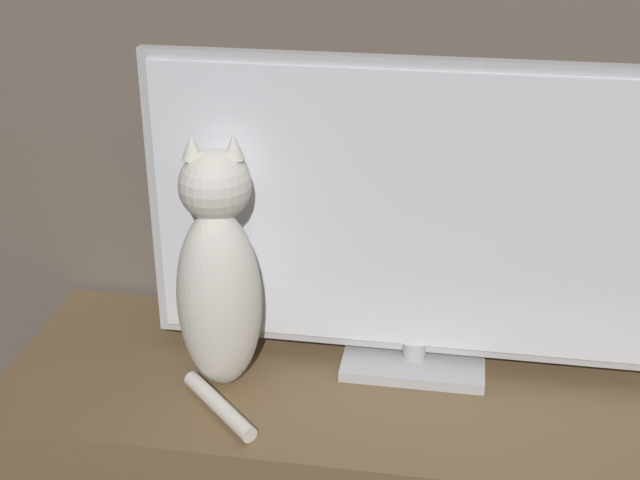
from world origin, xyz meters
The scene contains 2 objects.
tv centered at (0.01, 1.01, 0.79)m, with size 0.97×0.16×0.58m.
cat centered at (-0.33, 0.90, 0.71)m, with size 0.18×0.27×0.46m.
Camera 1 is at (0.07, -0.40, 1.42)m, focal length 50.00 mm.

